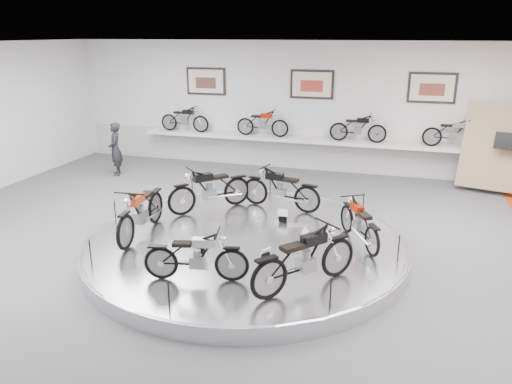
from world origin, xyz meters
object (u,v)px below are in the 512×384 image
(bike_a, at_px, (359,222))
(visitor, at_px, (115,149))
(bike_c, at_px, (210,189))
(bike_b, at_px, (281,189))
(bike_d, at_px, (141,211))
(shelf, at_px, (308,140))
(display_platform, at_px, (245,245))
(bike_e, at_px, (196,256))
(bike_f, at_px, (305,258))

(bike_a, xyz_separation_m, visitor, (-7.76, 3.90, 0.07))
(bike_a, height_order, bike_c, bike_c)
(bike_b, bearing_deg, bike_d, 56.73)
(shelf, bearing_deg, display_platform, -90.00)
(display_platform, distance_m, bike_b, 2.04)
(bike_a, xyz_separation_m, bike_e, (-2.41, -2.31, -0.00))
(bike_a, bearing_deg, bike_b, 22.52)
(display_platform, bearing_deg, bike_c, 133.48)
(bike_b, relative_size, visitor, 1.02)
(display_platform, bearing_deg, bike_e, -96.77)
(bike_c, relative_size, bike_d, 0.98)
(shelf, relative_size, bike_e, 7.43)
(bike_e, bearing_deg, bike_f, -4.00)
(bike_e, bearing_deg, bike_c, 95.09)
(bike_b, distance_m, bike_e, 3.85)
(display_platform, relative_size, bike_c, 3.65)
(shelf, xyz_separation_m, visitor, (-5.58, -2.09, -0.19))
(bike_b, bearing_deg, bike_c, 30.86)
(bike_f, bearing_deg, shelf, 50.74)
(bike_c, height_order, bike_f, bike_c)
(bike_d, height_order, bike_f, bike_d)
(display_platform, relative_size, bike_a, 4.29)
(shelf, height_order, visitor, visitor)
(shelf, distance_m, bike_e, 8.31)
(bike_b, distance_m, bike_c, 1.63)
(bike_f, bearing_deg, bike_c, 83.34)
(display_platform, height_order, visitor, visitor)
(visitor, bearing_deg, bike_a, 33.41)
(display_platform, distance_m, visitor, 7.08)
(bike_a, xyz_separation_m, bike_b, (-1.94, 1.51, 0.05))
(display_platform, bearing_deg, bike_d, -167.75)
(bike_b, bearing_deg, display_platform, 93.63)
(shelf, height_order, bike_a, bike_a)
(bike_b, bearing_deg, bike_e, 93.79)
(shelf, bearing_deg, bike_c, -104.37)
(bike_c, relative_size, bike_e, 1.18)
(shelf, bearing_deg, visitor, -159.43)
(shelf, height_order, bike_b, bike_b)
(bike_f, bearing_deg, bike_b, 59.96)
(shelf, xyz_separation_m, bike_a, (2.18, -5.99, -0.26))
(bike_d, bearing_deg, bike_f, 66.95)
(bike_d, bearing_deg, bike_c, 152.51)
(display_platform, xyz_separation_m, bike_c, (-1.29, 1.36, 0.67))
(visitor, bearing_deg, bike_b, 37.81)
(shelf, height_order, bike_f, bike_f)
(shelf, distance_m, bike_d, 7.15)
(bike_d, distance_m, bike_e, 2.33)
(display_platform, distance_m, bike_e, 2.00)
(bike_a, distance_m, bike_e, 3.33)
(visitor, bearing_deg, bike_c, 25.62)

